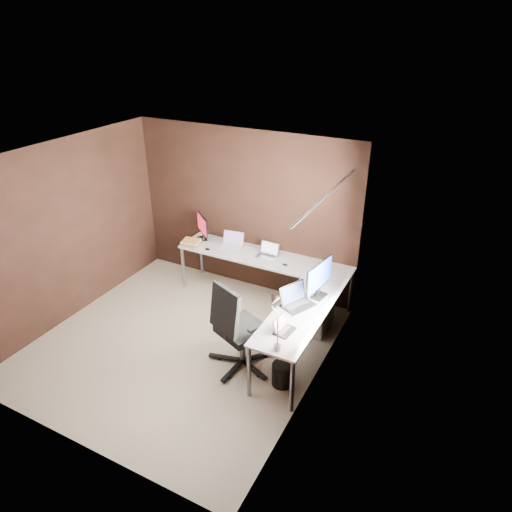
{
  "coord_description": "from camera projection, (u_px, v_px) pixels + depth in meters",
  "views": [
    {
      "loc": [
        3.09,
        -3.86,
        3.85
      ],
      "look_at": [
        0.63,
        0.95,
        1.03
      ],
      "focal_mm": 32.0,
      "sensor_mm": 36.0,
      "label": 1
    }
  ],
  "objects": [
    {
      "name": "drawer_pedestal",
      "position": [
        314.0,
        309.0,
        6.27
      ],
      "size": [
        0.42,
        0.5,
        0.6
      ],
      "primitive_type": "cube",
      "color": "silver",
      "rests_on": "ground"
    },
    {
      "name": "office_chair",
      "position": [
        239.0,
        342.0,
        5.55
      ],
      "size": [
        0.67,
        0.71,
        1.18
      ],
      "rotation": [
        0.0,
        0.0,
        -0.39
      ],
      "color": "black",
      "rests_on": "ground"
    },
    {
      "name": "room",
      "position": [
        200.0,
        263.0,
        5.4
      ],
      "size": [
        3.6,
        3.6,
        2.5
      ],
      "color": "#B8AE8F",
      "rests_on": "ground"
    },
    {
      "name": "laptop_black_big",
      "position": [
        296.0,
        301.0,
        5.57
      ],
      "size": [
        0.41,
        0.47,
        0.26
      ],
      "rotation": [
        0.0,
        0.0,
        1.13
      ],
      "color": "black",
      "rests_on": "desk"
    },
    {
      "name": "laptop_white",
      "position": [
        232.0,
        243.0,
        7.01
      ],
      "size": [
        0.36,
        0.28,
        0.22
      ],
      "rotation": [
        0.0,
        0.0,
        0.13
      ],
      "color": "silver",
      "rests_on": "desk"
    },
    {
      "name": "laptop_black_small",
      "position": [
        283.0,
        328.0,
        5.11
      ],
      "size": [
        0.21,
        0.27,
        0.17
      ],
      "rotation": [
        0.0,
        0.0,
        1.45
      ],
      "color": "black",
      "rests_on": "desk"
    },
    {
      "name": "monitor_right",
      "position": [
        319.0,
        277.0,
        5.64
      ],
      "size": [
        0.18,
        0.59,
        0.48
      ],
      "rotation": [
        0.0,
        0.0,
        1.4
      ],
      "color": "black",
      "rests_on": "desk"
    },
    {
      "name": "book_stack",
      "position": [
        191.0,
        242.0,
        7.05
      ],
      "size": [
        0.29,
        0.25,
        0.09
      ],
      "rotation": [
        0.0,
        0.0,
        0.09
      ],
      "color": "#917D4E",
      "rests_on": "desk"
    },
    {
      "name": "wastebasket",
      "position": [
        282.0,
        374.0,
        5.35
      ],
      "size": [
        0.31,
        0.31,
        0.29
      ],
      "primitive_type": "cylinder",
      "rotation": [
        0.0,
        0.0,
        0.29
      ],
      "color": "black",
      "rests_on": "ground"
    },
    {
      "name": "desk",
      "position": [
        273.0,
        279.0,
        6.24
      ],
      "size": [
        2.65,
        2.25,
        0.73
      ],
      "color": "silver",
      "rests_on": "ground"
    },
    {
      "name": "laptop_silver",
      "position": [
        268.0,
        253.0,
        6.73
      ],
      "size": [
        0.31,
        0.23,
        0.2
      ],
      "rotation": [
        0.0,
        0.0,
        -0.05
      ],
      "color": "silver",
      "rests_on": "desk"
    },
    {
      "name": "mouse_left",
      "position": [
        208.0,
        249.0,
        6.91
      ],
      "size": [
        0.08,
        0.05,
        0.03
      ],
      "primitive_type": "ellipsoid",
      "rotation": [
        0.0,
        0.0,
        -0.0
      ],
      "color": "black",
      "rests_on": "desk"
    },
    {
      "name": "mouse_corner",
      "position": [
        285.0,
        265.0,
        6.47
      ],
      "size": [
        0.09,
        0.07,
        0.03
      ],
      "primitive_type": "ellipsoid",
      "rotation": [
        0.0,
        0.0,
        0.25
      ],
      "color": "black",
      "rests_on": "desk"
    },
    {
      "name": "desk_lamp",
      "position": [
        275.0,
        315.0,
        4.74
      ],
      "size": [
        0.19,
        0.22,
        0.6
      ],
      "rotation": [
        0.0,
        0.0,
        -0.32
      ],
      "color": "slate",
      "rests_on": "desk"
    },
    {
      "name": "monitor_left",
      "position": [
        202.0,
        226.0,
        7.16
      ],
      "size": [
        0.36,
        0.31,
        0.4
      ],
      "rotation": [
        0.0,
        0.0,
        -0.7
      ],
      "color": "black",
      "rests_on": "desk"
    }
  ]
}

